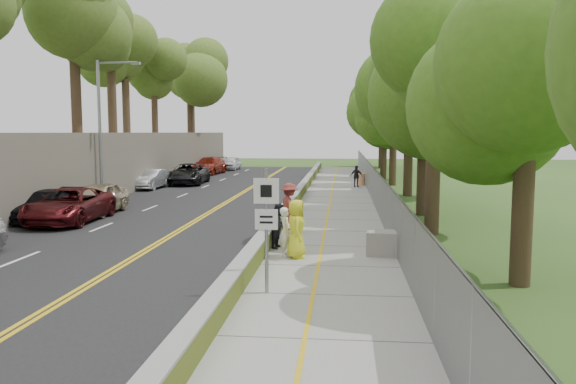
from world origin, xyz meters
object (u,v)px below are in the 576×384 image
streetlight (104,121)px  painter_0 (296,229)px  construction_barrel (361,179)px  concrete_block (385,243)px  signpost (266,217)px  car_2 (69,205)px  person_far (357,176)px

streetlight → painter_0: streetlight is taller
construction_barrel → concrete_block: size_ratio=0.78×
signpost → concrete_block: 5.92m
streetlight → painter_0: (11.91, -13.00, -3.66)m
construction_barrel → car_2: bearing=-125.6°
streetlight → construction_barrel: bearing=38.9°
construction_barrel → streetlight: bearing=-141.1°
painter_0 → signpost: bearing=167.2°
signpost → person_far: bearing=84.1°
painter_0 → streetlight: bearing=35.4°
concrete_block → painter_0: size_ratio=0.62×
car_2 → person_far: size_ratio=3.43×
concrete_block → person_far: person_far is taller
painter_0 → construction_barrel: bearing=-13.6°
car_2 → person_far: person_far is taller
car_2 → construction_barrel: bearing=52.4°
streetlight → car_2: streetlight is taller
concrete_block → car_2: size_ratio=0.21×
painter_0 → person_far: bearing=-13.1°
car_2 → person_far: bearing=51.1°
car_2 → concrete_block: bearing=-23.9°
streetlight → car_2: size_ratio=1.48×
car_2 → streetlight: bearing=98.8°
signpost → car_2: bearing=135.2°
concrete_block → signpost: bearing=-124.6°
streetlight → car_2: bearing=-79.3°
car_2 → painter_0: size_ratio=2.92×
streetlight → concrete_block: 19.67m
construction_barrel → painter_0: painter_0 is taller
signpost → concrete_block: signpost is taller
painter_0 → car_2: bearing=52.9°
person_far → concrete_block: bearing=105.3°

